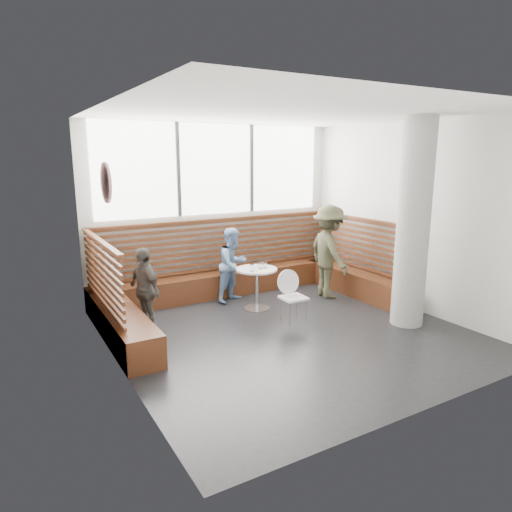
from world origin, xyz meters
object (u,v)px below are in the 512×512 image
concrete_column (413,224)px  cafe_table (257,280)px  child_back (233,265)px  adult_man (329,252)px  child_left (144,290)px  cafe_chair (291,292)px

concrete_column → cafe_table: (-1.72, 1.80, -1.08)m
cafe_table → concrete_column: bearing=-46.2°
cafe_table → child_back: 0.66m
concrete_column → child_back: size_ratio=2.36×
adult_man → child_back: size_ratio=1.28×
cafe_table → child_left: 1.97m
cafe_chair → adult_man: bearing=29.7°
child_back → cafe_table: bearing=-99.6°
child_back → concrete_column: bearing=-73.9°
adult_man → child_left: size_ratio=1.34×
concrete_column → child_left: bearing=154.1°
cafe_chair → cafe_table: bearing=104.4°
cafe_table → cafe_chair: bearing=-76.7°
concrete_column → cafe_table: size_ratio=4.39×
concrete_column → adult_man: (-0.19, 1.74, -0.73)m
child_left → child_back: bearing=95.5°
cafe_table → cafe_chair: (0.19, -0.79, -0.04)m
concrete_column → adult_man: concrete_column is taller
child_back → child_left: child_back is taller
cafe_table → child_left: size_ratio=0.56×
cafe_table → child_back: (-0.13, 0.63, 0.16)m
cafe_chair → adult_man: adult_man is taller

